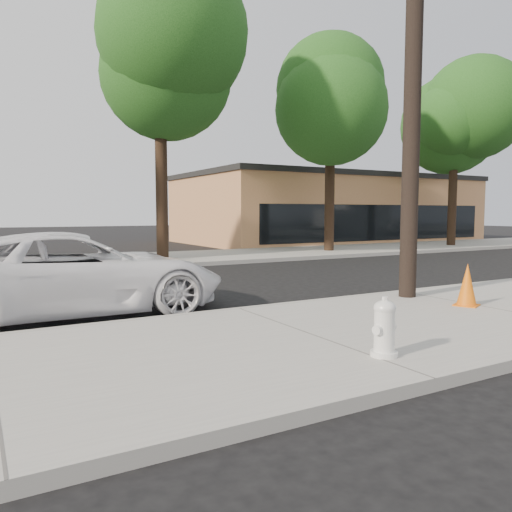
# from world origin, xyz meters

# --- Properties ---
(ground) EXTENTS (120.00, 120.00, 0.00)m
(ground) POSITION_xyz_m (0.00, 0.00, 0.00)
(ground) COLOR black
(ground) RESTS_ON ground
(near_sidewalk) EXTENTS (90.00, 4.40, 0.15)m
(near_sidewalk) POSITION_xyz_m (0.00, -4.30, 0.07)
(near_sidewalk) COLOR gray
(near_sidewalk) RESTS_ON ground
(far_sidewalk) EXTENTS (90.00, 5.00, 0.15)m
(far_sidewalk) POSITION_xyz_m (0.00, 8.50, 0.07)
(far_sidewalk) COLOR gray
(far_sidewalk) RESTS_ON ground
(curb_near) EXTENTS (90.00, 0.12, 0.16)m
(curb_near) POSITION_xyz_m (0.00, -2.10, 0.07)
(curb_near) COLOR #9E9B93
(curb_near) RESTS_ON ground
(building_main) EXTENTS (18.00, 10.00, 4.00)m
(building_main) POSITION_xyz_m (16.00, 16.00, 2.00)
(building_main) COLOR #B87A4C
(building_main) RESTS_ON ground
(utility_pole) EXTENTS (1.40, 0.34, 9.00)m
(utility_pole) POSITION_xyz_m (3.60, -2.70, 4.70)
(utility_pole) COLOR black
(utility_pole) RESTS_ON near_sidewalk
(tree_c) EXTENTS (4.96, 4.80, 9.55)m
(tree_c) POSITION_xyz_m (2.22, 7.64, 6.91)
(tree_c) COLOR black
(tree_c) RESTS_ON far_sidewalk
(tree_d) EXTENTS (4.50, 4.35, 8.75)m
(tree_d) POSITION_xyz_m (10.20, 7.95, 6.37)
(tree_d) COLOR black
(tree_d) RESTS_ON far_sidewalk
(tree_e) EXTENTS (4.80, 4.65, 9.25)m
(tree_e) POSITION_xyz_m (18.21, 7.74, 6.70)
(tree_e) COLOR black
(tree_e) RESTS_ON far_sidewalk
(police_cruiser) EXTENTS (5.49, 2.53, 1.52)m
(police_cruiser) POSITION_xyz_m (-2.56, -0.51, 0.76)
(police_cruiser) COLOR white
(police_cruiser) RESTS_ON ground
(fire_hydrant) EXTENTS (0.37, 0.33, 0.68)m
(fire_hydrant) POSITION_xyz_m (0.12, -5.63, 0.48)
(fire_hydrant) COLOR white
(fire_hydrant) RESTS_ON near_sidewalk
(traffic_cone) EXTENTS (0.54, 0.54, 0.79)m
(traffic_cone) POSITION_xyz_m (3.79, -3.97, 0.53)
(traffic_cone) COLOR orange
(traffic_cone) RESTS_ON near_sidewalk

